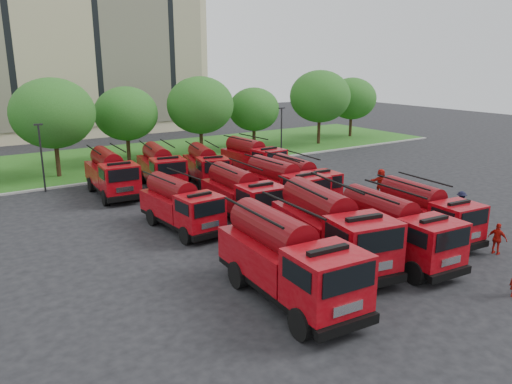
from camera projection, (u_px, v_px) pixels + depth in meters
ground at (293, 231)px, 28.94m from camera, size 140.00×140.00×0.00m
lawn at (132, 158)px, 49.74m from camera, size 70.00×16.00×0.12m
curb at (165, 173)px, 43.26m from camera, size 70.00×0.30×0.14m
apartment_building at (80, 36)px, 65.16m from camera, size 30.00×14.18×25.00m
tree_2 at (53, 113)px, 40.45m from camera, size 6.72×6.72×8.22m
tree_3 at (126, 114)px, 46.40m from camera, size 5.88×5.88×7.19m
tree_4 at (200, 105)px, 48.84m from camera, size 6.55×6.55×8.01m
tree_5 at (254, 109)px, 53.65m from camera, size 5.46×5.46×6.68m
tree_6 at (320, 96)px, 56.47m from camera, size 6.89×6.89×8.42m
tree_7 at (352, 99)px, 62.02m from camera, size 6.05×6.05×7.39m
lamp_post_0 at (41, 154)px, 36.56m from camera, size 0.60×0.25×5.11m
lamp_post_1 at (281, 130)px, 48.44m from camera, size 0.60×0.25×5.11m
fire_truck_0 at (287, 259)px, 20.28m from camera, size 3.30×7.96×3.54m
fire_truck_1 at (330, 228)px, 23.92m from camera, size 4.09×8.23×3.58m
fire_truck_2 at (394, 229)px, 24.36m from camera, size 3.06×7.24×3.21m
fire_truck_3 at (425, 212)px, 27.48m from camera, size 2.92×6.72×2.97m
fire_truck_4 at (180, 205)px, 28.85m from camera, size 2.72×6.62×2.95m
fire_truck_5 at (241, 195)px, 30.56m from camera, size 2.84×7.03×3.15m
fire_truck_6 at (283, 185)px, 32.89m from camera, size 2.66×6.99×3.16m
fire_truck_7 at (301, 181)px, 34.38m from camera, size 2.85×6.75×2.99m
fire_truck_8 at (111, 173)px, 36.12m from camera, size 2.95×7.15×3.18m
fire_truck_9 at (161, 167)px, 38.36m from camera, size 3.46×7.17×3.13m
fire_truck_10 at (206, 166)px, 39.32m from camera, size 3.58×6.80×2.95m
fire_truck_11 at (253, 158)px, 42.25m from camera, size 2.74×6.81×3.05m
firefighter_1 at (363, 288)px, 21.73m from camera, size 0.90×0.58×1.72m
firefighter_2 at (495, 254)px, 25.50m from camera, size 0.70×1.04×1.64m
firefighter_3 at (459, 217)px, 31.36m from camera, size 1.21×1.13×1.70m
firefighter_4 at (258, 247)px, 26.50m from camera, size 0.92×1.03×1.77m
firefighter_5 at (380, 195)px, 36.35m from camera, size 2.00×1.49×1.98m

